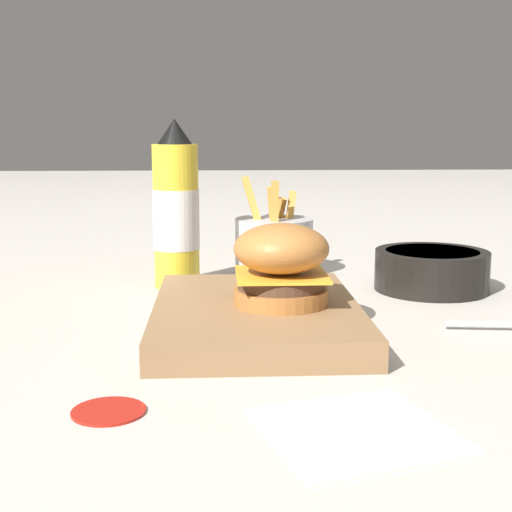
% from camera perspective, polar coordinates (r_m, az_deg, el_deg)
% --- Properties ---
extents(ground_plane, '(6.00, 6.00, 0.00)m').
position_cam_1_polar(ground_plane, '(0.72, -4.86, -6.98)').
color(ground_plane, '#B7B2A8').
extents(serving_board, '(0.30, 0.22, 0.03)m').
position_cam_1_polar(serving_board, '(0.76, 0.00, -4.79)').
color(serving_board, olive).
rests_on(serving_board, ground_plane).
extents(burger, '(0.10, 0.10, 0.09)m').
position_cam_1_polar(burger, '(0.74, 2.04, -0.62)').
color(burger, '#AD6B33').
rests_on(burger, serving_board).
extents(ketchup_bottle, '(0.06, 0.06, 0.22)m').
position_cam_1_polar(ketchup_bottle, '(0.96, -6.41, 3.53)').
color(ketchup_bottle, yellow).
rests_on(ketchup_bottle, ground_plane).
extents(fries_basket, '(0.11, 0.11, 0.15)m').
position_cam_1_polar(fries_basket, '(1.04, 1.45, 0.89)').
color(fries_basket, '#B7B7BC').
rests_on(fries_basket, ground_plane).
extents(side_bowl, '(0.15, 0.15, 0.05)m').
position_cam_1_polar(side_bowl, '(0.97, 13.86, -1.03)').
color(side_bowl, black).
rests_on(side_bowl, ground_plane).
extents(ketchup_puddle, '(0.06, 0.06, 0.00)m').
position_cam_1_polar(ketchup_puddle, '(0.56, -11.72, -11.97)').
color(ketchup_puddle, '#B21E14').
rests_on(ketchup_puddle, ground_plane).
extents(parchment_square, '(0.16, 0.16, 0.00)m').
position_cam_1_polar(parchment_square, '(0.52, 8.12, -13.57)').
color(parchment_square, beige).
rests_on(parchment_square, ground_plane).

